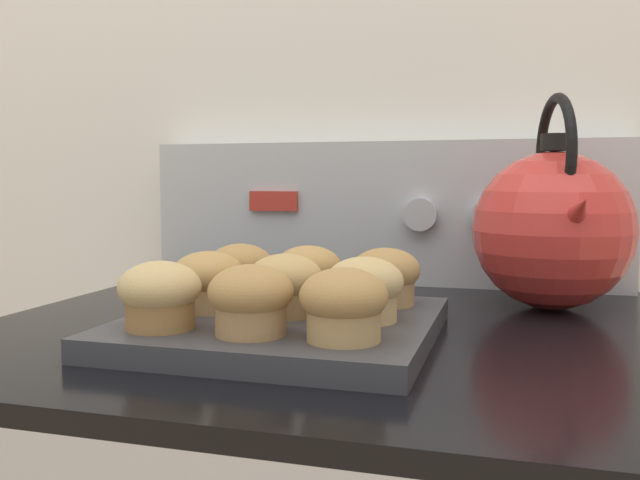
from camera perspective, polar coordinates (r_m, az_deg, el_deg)
wall_back at (r=1.08m, az=5.76°, el=12.64°), size 8.00×0.05×2.40m
control_panel at (r=1.02m, az=5.23°, el=2.31°), size 0.71×0.07×0.21m
muffin_pan at (r=0.67m, az=-3.12°, el=-7.28°), size 0.29×0.29×0.02m
muffin_r0_c0 at (r=0.62m, az=-13.33°, el=-4.51°), size 0.07×0.07×0.06m
muffin_r0_c1 at (r=0.58m, az=-5.85°, el=-5.01°), size 0.07×0.07×0.06m
muffin_r0_c2 at (r=0.56m, az=2.00°, el=-5.43°), size 0.07×0.07×0.06m
muffin_r1_c0 at (r=0.70m, az=-9.40°, el=-3.42°), size 0.07×0.07×0.06m
muffin_r1_c1 at (r=0.66m, az=-2.95°, el=-3.76°), size 0.07×0.07×0.06m
muffin_r1_c2 at (r=0.64m, az=3.76°, el=-4.12°), size 0.07×0.07×0.06m
muffin_r2_c0 at (r=0.77m, az=-6.73°, el=-2.56°), size 0.07×0.07×0.06m
muffin_r2_c1 at (r=0.74m, az=-0.99°, el=-2.80°), size 0.07×0.07×0.06m
muffin_r2_c2 at (r=0.72m, az=5.54°, el=-3.05°), size 0.07×0.07×0.06m
tea_kettle at (r=0.85m, az=19.03°, el=1.02°), size 0.19×0.22×0.26m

